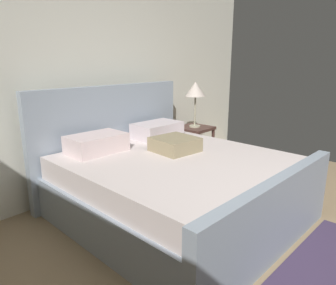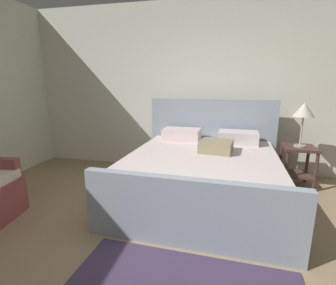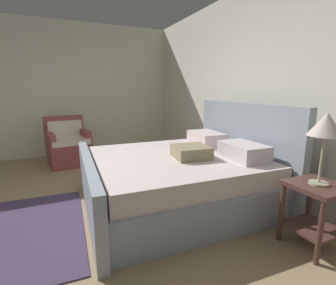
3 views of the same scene
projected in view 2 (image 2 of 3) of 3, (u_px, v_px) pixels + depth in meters
wall_back at (205, 89)px, 4.16m from camera, size 6.19×0.12×2.79m
bed at (203, 172)px, 3.22m from camera, size 2.08×2.21×1.24m
nightstand_right at (298, 160)px, 3.59m from camera, size 0.44×0.44×0.60m
table_lamp_right at (304, 111)px, 3.43m from camera, size 0.28×0.28×0.63m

